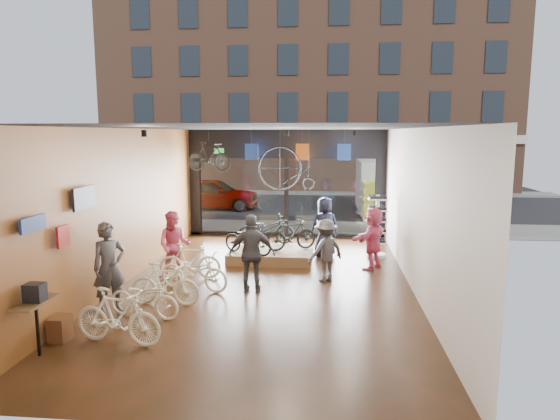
# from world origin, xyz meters

# --- Properties ---
(ground_plane) EXTENTS (7.00, 12.00, 0.04)m
(ground_plane) POSITION_xyz_m (0.00, 0.00, -0.02)
(ground_plane) COLOR black
(ground_plane) RESTS_ON ground
(ceiling) EXTENTS (7.00, 12.00, 0.04)m
(ceiling) POSITION_xyz_m (0.00, 0.00, 3.82)
(ceiling) COLOR black
(ceiling) RESTS_ON ground
(wall_left) EXTENTS (0.04, 12.00, 3.80)m
(wall_left) POSITION_xyz_m (-3.52, 0.00, 1.90)
(wall_left) COLOR brown
(wall_left) RESTS_ON ground
(wall_right) EXTENTS (0.04, 12.00, 3.80)m
(wall_right) POSITION_xyz_m (3.52, 0.00, 1.90)
(wall_right) COLOR beige
(wall_right) RESTS_ON ground
(wall_back) EXTENTS (7.00, 0.04, 3.80)m
(wall_back) POSITION_xyz_m (0.00, -6.02, 1.90)
(wall_back) COLOR beige
(wall_back) RESTS_ON ground
(storefront) EXTENTS (7.00, 0.26, 3.80)m
(storefront) POSITION_xyz_m (0.00, 6.00, 1.90)
(storefront) COLOR black
(storefront) RESTS_ON ground
(exit_sign) EXTENTS (0.35, 0.06, 0.18)m
(exit_sign) POSITION_xyz_m (-2.40, 5.88, 3.05)
(exit_sign) COLOR #198C26
(exit_sign) RESTS_ON storefront
(street_road) EXTENTS (30.00, 18.00, 0.02)m
(street_road) POSITION_xyz_m (0.00, 15.00, -0.01)
(street_road) COLOR black
(street_road) RESTS_ON ground
(sidewalk_near) EXTENTS (30.00, 2.40, 0.12)m
(sidewalk_near) POSITION_xyz_m (0.00, 7.20, 0.06)
(sidewalk_near) COLOR slate
(sidewalk_near) RESTS_ON ground
(sidewalk_far) EXTENTS (30.00, 2.00, 0.12)m
(sidewalk_far) POSITION_xyz_m (0.00, 19.00, 0.06)
(sidewalk_far) COLOR slate
(sidewalk_far) RESTS_ON ground
(opposite_building) EXTENTS (26.00, 5.00, 14.00)m
(opposite_building) POSITION_xyz_m (0.00, 21.50, 7.00)
(opposite_building) COLOR brown
(opposite_building) RESTS_ON ground
(street_car) EXTENTS (4.48, 1.80, 1.53)m
(street_car) POSITION_xyz_m (-4.09, 12.00, 0.76)
(street_car) COLOR gray
(street_car) RESTS_ON street_road
(box_truck) EXTENTS (2.05, 6.16, 2.43)m
(box_truck) POSITION_xyz_m (3.93, 11.00, 1.21)
(box_truck) COLOR silver
(box_truck) RESTS_ON street_road
(floor_bike_1) EXTENTS (1.75, 0.78, 1.01)m
(floor_bike_1) POSITION_xyz_m (-2.16, -3.66, 0.51)
(floor_bike_1) COLOR white
(floor_bike_1) RESTS_ON ground_plane
(floor_bike_2) EXTENTS (1.62, 0.83, 0.81)m
(floor_bike_2) POSITION_xyz_m (-2.18, -2.38, 0.41)
(floor_bike_2) COLOR white
(floor_bike_2) RESTS_ON ground_plane
(floor_bike_3) EXTENTS (1.59, 0.58, 0.94)m
(floor_bike_3) POSITION_xyz_m (-2.00, -1.60, 0.47)
(floor_bike_3) COLOR white
(floor_bike_3) RESTS_ON ground_plane
(floor_bike_4) EXTENTS (1.85, 1.04, 0.92)m
(floor_bike_4) POSITION_xyz_m (-1.65, -0.55, 0.46)
(floor_bike_4) COLOR white
(floor_bike_4) RESTS_ON ground_plane
(floor_bike_5) EXTENTS (1.60, 0.60, 0.94)m
(floor_bike_5) POSITION_xyz_m (-1.99, 0.35, 0.47)
(floor_bike_5) COLOR white
(floor_bike_5) RESTS_ON ground_plane
(display_platform) EXTENTS (2.40, 1.80, 0.30)m
(display_platform) POSITION_xyz_m (-0.15, 2.49, 0.15)
(display_platform) COLOR #482D1F
(display_platform) RESTS_ON ground_plane
(display_bike_left) EXTENTS (1.66, 1.19, 0.83)m
(display_bike_left) POSITION_xyz_m (-0.75, 1.93, 0.71)
(display_bike_left) COLOR black
(display_bike_left) RESTS_ON display_platform
(display_bike_mid) EXTENTS (1.56, 1.06, 0.92)m
(display_bike_mid) POSITION_xyz_m (0.44, 2.48, 0.76)
(display_bike_mid) COLOR black
(display_bike_mid) RESTS_ON display_platform
(display_bike_right) EXTENTS (1.84, 0.98, 0.92)m
(display_bike_right) POSITION_xyz_m (-0.40, 3.20, 0.76)
(display_bike_right) COLOR black
(display_bike_right) RESTS_ON display_platform
(customer_0) EXTENTS (0.81, 0.80, 1.89)m
(customer_0) POSITION_xyz_m (-3.00, -2.09, 0.94)
(customer_0) COLOR #3F3F44
(customer_0) RESTS_ON ground_plane
(customer_1) EXTENTS (0.89, 0.72, 1.74)m
(customer_1) POSITION_xyz_m (-2.37, 0.31, 0.87)
(customer_1) COLOR #CC4C72
(customer_1) RESTS_ON ground_plane
(customer_2) EXTENTS (1.09, 0.48, 1.83)m
(customer_2) POSITION_xyz_m (-0.26, -0.51, 0.92)
(customer_2) COLOR #3F3F44
(customer_2) RESTS_ON ground_plane
(customer_3) EXTENTS (1.16, 1.09, 1.58)m
(customer_3) POSITION_xyz_m (1.44, 0.48, 0.79)
(customer_3) COLOR #3F3F44
(customer_3) RESTS_ON ground_plane
(customer_4) EXTENTS (1.01, 0.82, 1.79)m
(customer_4) POSITION_xyz_m (1.39, 3.10, 0.89)
(customer_4) COLOR #161C33
(customer_4) RESTS_ON ground_plane
(customer_5) EXTENTS (1.26, 1.61, 1.70)m
(customer_5) POSITION_xyz_m (2.71, 1.76, 0.85)
(customer_5) COLOR #CC4C72
(customer_5) RESTS_ON ground_plane
(sunglasses_rack) EXTENTS (0.65, 0.57, 1.88)m
(sunglasses_rack) POSITION_xyz_m (2.95, 3.09, 0.94)
(sunglasses_rack) COLOR white
(sunglasses_rack) RESTS_ON ground_plane
(wall_merch) EXTENTS (0.40, 2.40, 2.60)m
(wall_merch) POSITION_xyz_m (-3.38, -3.50, 1.30)
(wall_merch) COLOR navy
(wall_merch) RESTS_ON wall_left
(penny_farthing) EXTENTS (1.76, 0.06, 1.41)m
(penny_farthing) POSITION_xyz_m (0.21, 4.41, 2.50)
(penny_farthing) COLOR black
(penny_farthing) RESTS_ON ceiling
(hung_bike) EXTENTS (1.64, 0.93, 0.95)m
(hung_bike) POSITION_xyz_m (-2.36, 4.20, 2.93)
(hung_bike) COLOR black
(hung_bike) RESTS_ON ceiling
(jersey_left) EXTENTS (0.45, 0.03, 0.55)m
(jersey_left) POSITION_xyz_m (-1.13, 5.20, 3.05)
(jersey_left) COLOR #1E3F99
(jersey_left) RESTS_ON ceiling
(jersey_mid) EXTENTS (0.45, 0.03, 0.55)m
(jersey_mid) POSITION_xyz_m (0.61, 5.20, 3.05)
(jersey_mid) COLOR #CC5919
(jersey_mid) RESTS_ON ceiling
(jersey_right) EXTENTS (0.45, 0.03, 0.55)m
(jersey_right) POSITION_xyz_m (2.00, 5.20, 3.05)
(jersey_right) COLOR #1E3F99
(jersey_right) RESTS_ON ceiling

